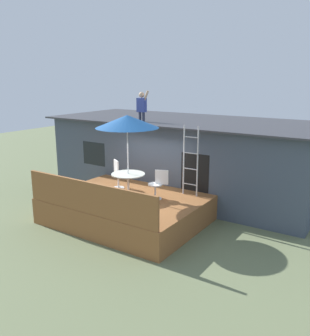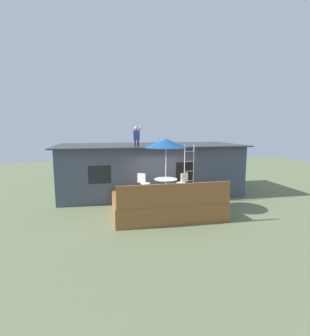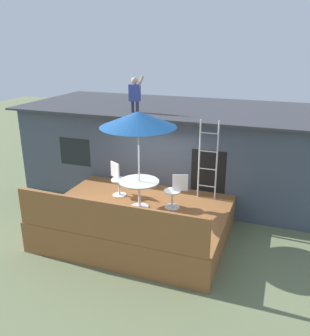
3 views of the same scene
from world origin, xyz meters
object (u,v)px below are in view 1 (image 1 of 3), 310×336
Objects in this scene: person_figure at (142,105)px; patio_chair_right at (158,185)px; patio_chair_left at (118,174)px; patio_umbrella at (127,122)px; step_ladder at (191,161)px; patio_table at (128,179)px.

patio_chair_right is (1.88, -1.87, -2.22)m from person_figure.
patio_chair_left is 1.00× the size of patio_chair_right.
patio_umbrella is 2.11m from patio_chair_right.
step_ladder reaches higher than patio_chair_right.
patio_table is 1.76m from patio_umbrella.
patio_table is 1.13× the size of patio_chair_right.
patio_chair_left is at bearing 147.12° from patio_table.
person_figure is (-1.01, 2.19, 0.33)m from patio_umbrella.
patio_chair_left is (0.11, -1.60, -2.22)m from person_figure.
patio_chair_right is at bearing 19.82° from patio_table.
person_figure is 3.46m from patio_chair_right.
step_ladder is at bearing 38.71° from patio_umbrella.
patio_umbrella is at bearing -65.19° from person_figure.
patio_chair_right is at bearing 19.82° from patio_umbrella.
patio_table is at bearing 0.00° from patio_chair_left.
person_figure is 1.21× the size of patio_chair_right.
patio_table is at bearing -141.29° from step_ladder.
patio_chair_right is at bearing -125.42° from step_ladder.
patio_chair_left is at bearing -28.38° from patio_chair_right.
patio_table is 3.19m from person_figure.
patio_chair_right is at bearing -44.81° from person_figure.
person_figure is at bearing 158.86° from step_ladder.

